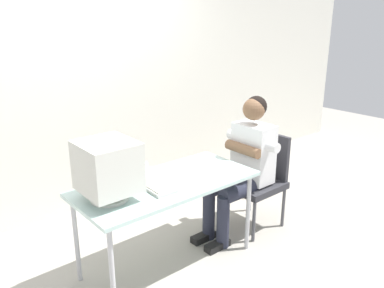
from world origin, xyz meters
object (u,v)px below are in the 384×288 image
at_px(office_chair, 258,176).
at_px(potted_plant, 251,169).
at_px(crt_monitor, 108,167).
at_px(desk, 167,189).
at_px(person_seated, 244,162).
at_px(desk_mug, 143,169).
at_px(keyboard, 151,184).

relative_size(office_chair, potted_plant, 1.15).
height_order(crt_monitor, potted_plant, crt_monitor).
distance_m(desk, person_seated, 0.84).
distance_m(office_chair, desk_mug, 1.18).
bearing_deg(crt_monitor, desk_mug, 28.23).
bearing_deg(desk, potted_plant, 17.68).
bearing_deg(office_chair, desk, 179.05).
height_order(desk, person_seated, person_seated).
distance_m(person_seated, potted_plant, 0.93).
distance_m(desk, desk_mug, 0.27).
relative_size(crt_monitor, potted_plant, 0.54).
bearing_deg(office_chair, person_seated, 180.00).
bearing_deg(desk, desk_mug, 104.40).
distance_m(crt_monitor, person_seated, 1.35).
distance_m(keyboard, office_chair, 1.21).
bearing_deg(keyboard, person_seated, -2.29).
bearing_deg(crt_monitor, office_chair, -1.12).
relative_size(office_chair, desk_mug, 8.68).
height_order(person_seated, potted_plant, person_seated).
bearing_deg(potted_plant, desk, -162.32).
height_order(desk, office_chair, office_chair).
distance_m(crt_monitor, office_chair, 1.60).
height_order(office_chair, desk_mug, office_chair).
bearing_deg(person_seated, crt_monitor, 178.70).
bearing_deg(potted_plant, person_seated, -143.41).
distance_m(desk, office_chair, 1.07).
relative_size(person_seated, potted_plant, 1.64).
bearing_deg(person_seated, office_chair, -0.00).
bearing_deg(potted_plant, keyboard, -164.31).
bearing_deg(person_seated, desk, 178.82).
distance_m(crt_monitor, desk_mug, 0.51).
relative_size(crt_monitor, office_chair, 0.47).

